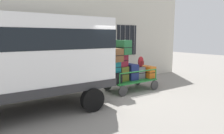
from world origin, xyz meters
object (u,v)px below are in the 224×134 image
suitcase_midright_bottom (140,73)px  backpack (141,62)px  luggage_cart (131,82)px  suitcase_center_bottom (131,72)px  suitcase_left_bottom (113,77)px  suitcase_left_top (113,55)px  suitcase_left_middle (113,67)px  suitcase_midleft_top (123,47)px  suitcase_right_bottom (148,72)px  suitcase_midleft_bottom (123,74)px  van (29,54)px  suitcase_midleft_middle (123,60)px

suitcase_midright_bottom → backpack: 0.47m
luggage_cart → suitcase_center_bottom: 0.40m
suitcase_left_bottom → suitcase_left_top: size_ratio=0.92×
suitcase_left_bottom → suitcase_left_middle: size_ratio=1.29×
suitcase_midleft_top → suitcase_right_bottom: bearing=-1.2°
luggage_cart → suitcase_left_bottom: bearing=178.7°
suitcase_midleft_bottom → suitcase_midleft_top: 1.05m
luggage_cart → suitcase_left_bottom: suitcase_left_bottom is taller
luggage_cart → suitcase_right_bottom: suitcase_right_bottom is taller
suitcase_left_middle → suitcase_center_bottom: suitcase_left_middle is taller
suitcase_left_top → backpack: (1.36, -0.04, -0.35)m
suitcase_left_middle → van: bearing=-176.1°
suitcase_left_middle → suitcase_midright_bottom: 1.39m
suitcase_midleft_bottom → suitcase_midleft_top: (-0.00, 0.02, 1.05)m
suitcase_left_top → suitcase_center_bottom: size_ratio=1.24×
backpack → suitcase_midleft_top: bearing=176.8°
suitcase_left_middle → backpack: bearing=-2.8°
luggage_cart → suitcase_center_bottom: bearing=90.0°
suitcase_midleft_bottom → suitcase_midright_bottom: suitcase_midleft_bottom is taller
luggage_cart → suitcase_midleft_bottom: suitcase_midleft_bottom is taller
suitcase_left_bottom → suitcase_right_bottom: bearing=-1.4°
suitcase_left_top → suitcase_midleft_bottom: bearing=-1.1°
suitcase_left_middle → suitcase_midleft_middle: 0.49m
van → suitcase_midleft_middle: (3.51, 0.19, -0.43)m
luggage_cart → suitcase_midleft_bottom: 0.58m
suitcase_midleft_bottom → suitcase_right_bottom: bearing=-0.4°
suitcase_left_bottom → suitcase_left_middle: (-0.00, 0.00, 0.41)m
suitcase_midleft_top → suitcase_center_bottom: bearing=4.3°
suitcase_left_bottom → suitcase_midleft_bottom: bearing=-4.4°
luggage_cart → suitcase_right_bottom: (0.89, -0.02, 0.33)m
suitcase_left_middle → suitcase_right_bottom: suitcase_left_middle is taller
van → suitcase_center_bottom: size_ratio=7.23×
suitcase_left_top → luggage_cart: bearing=0.4°
luggage_cart → suitcase_midleft_middle: size_ratio=4.24×
suitcase_left_middle → suitcase_midright_bottom: suitcase_left_middle is taller
suitcase_left_middle → suitcase_midleft_bottom: (0.45, -0.04, -0.32)m
van → suitcase_left_top: van is taller
suitcase_center_bottom → suitcase_midright_bottom: (0.45, -0.07, -0.07)m
van → luggage_cart: (3.96, 0.19, -1.33)m
luggage_cart → suitcase_left_middle: (-0.89, 0.02, 0.69)m
backpack → suitcase_left_middle: bearing=177.2°
suitcase_left_bottom → suitcase_midleft_middle: 0.76m
suitcase_midleft_middle → suitcase_center_bottom: 0.67m
suitcase_center_bottom → suitcase_right_bottom: (0.89, -0.06, -0.07)m
luggage_cart → suitcase_left_middle: size_ratio=3.57×
suitcase_midleft_top → backpack: 1.11m
suitcase_left_bottom → backpack: size_ratio=1.66×
suitcase_left_bottom → suitcase_midright_bottom: size_ratio=1.49×
suitcase_left_bottom → suitcase_midleft_bottom: 0.46m
suitcase_midleft_bottom → backpack: size_ratio=1.32×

